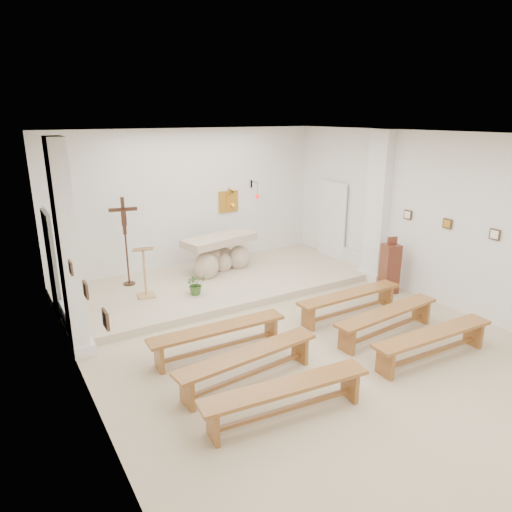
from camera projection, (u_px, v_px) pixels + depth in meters
ground at (312, 349)px, 7.72m from camera, size 7.00×10.00×0.00m
wall_left at (87, 293)px, 5.47m from camera, size 0.02×10.00×3.50m
wall_right at (457, 224)px, 8.92m from camera, size 0.02×10.00×3.50m
wall_back at (190, 201)px, 11.27m from camera, size 7.00×0.02×3.50m
ceiling at (321, 137)px, 6.68m from camera, size 7.00×10.00×0.02m
sanctuary_platform at (219, 283)px, 10.55m from camera, size 6.98×3.00×0.15m
pilaster_left at (68, 251)px, 7.16m from camera, size 0.26×0.55×3.50m
pilaster_right at (377, 208)px, 10.50m from camera, size 0.26×0.55×3.50m
gold_wall_relief at (228, 201)px, 11.80m from camera, size 0.55×0.04×0.55m
sanctuary_lamp at (257, 194)px, 11.89m from camera, size 0.11×0.36×0.44m
station_frame_left_front at (106, 319)px, 4.84m from camera, size 0.03×0.20×0.20m
station_frame_left_mid at (86, 290)px, 5.65m from camera, size 0.03×0.20×0.20m
station_frame_left_rear at (71, 268)px, 6.47m from camera, size 0.03×0.20×0.20m
station_frame_right_front at (495, 234)px, 8.27m from camera, size 0.03×0.20×0.20m
station_frame_right_mid at (447, 224)px, 9.09m from camera, size 0.03×0.20×0.20m
station_frame_right_rear at (408, 215)px, 9.90m from camera, size 0.03×0.20×0.20m
radiator_left at (67, 321)px, 8.14m from camera, size 0.10×0.85×0.52m
radiator_right at (354, 260)px, 11.54m from camera, size 0.10×0.85×0.52m
altar at (219, 256)px, 11.05m from camera, size 1.95×1.09×0.95m
lectern at (145, 271)px, 9.40m from camera, size 0.46×0.41×1.14m
crucifix_stand at (125, 235)px, 9.91m from camera, size 0.59×0.26×1.97m
potted_plant at (196, 284)px, 9.63m from camera, size 0.42×0.36×0.46m
donation_pedestal at (390, 268)px, 10.05m from camera, size 0.42×0.42×1.27m
bench_left_front at (218, 334)px, 7.46m from camera, size 2.35×0.45×0.49m
bench_right_front at (350, 299)px, 8.87m from camera, size 2.34×0.38×0.49m
bench_left_second at (248, 360)px, 6.66m from camera, size 2.36×0.57×0.49m
bench_right_second at (387, 317)px, 8.07m from camera, size 2.36×0.54×0.49m
bench_left_third at (286, 393)px, 5.87m from camera, size 2.36×0.62×0.49m
bench_right_third at (433, 339)px, 7.28m from camera, size 2.35×0.48×0.49m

